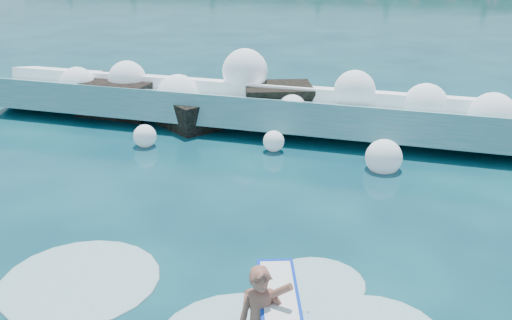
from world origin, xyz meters
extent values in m
plane|color=#072B3E|center=(0.00, 0.00, 0.00)|extent=(200.00, 200.00, 0.00)
cube|color=teal|center=(0.12, 7.84, 0.50)|extent=(19.82, 3.02, 1.65)
cube|color=white|center=(0.12, 8.64, 0.99)|extent=(19.82, 1.40, 0.77)
cube|color=black|center=(-5.34, 8.05, 0.50)|extent=(2.73, 2.10, 1.43)
cube|color=black|center=(-2.34, 7.25, 0.39)|extent=(2.51, 2.39, 1.10)
cube|color=black|center=(0.36, 8.45, 0.54)|extent=(2.68, 2.42, 1.54)
cube|color=#0B35C2|center=(3.31, -2.84, 0.95)|extent=(1.39, 2.64, 0.06)
cube|color=white|center=(3.31, -2.84, 0.96)|extent=(1.22, 2.40, 0.06)
sphere|color=white|center=(-6.76, 7.59, 1.06)|extent=(1.21, 1.21, 1.21)
sphere|color=white|center=(-5.09, 8.16, 1.20)|extent=(1.34, 1.34, 1.34)
sphere|color=white|center=(-3.00, 7.82, 0.85)|extent=(1.47, 1.47, 1.47)
sphere|color=white|center=(-0.89, 8.71, 1.64)|extent=(1.54, 1.54, 1.54)
sphere|color=white|center=(0.98, 7.76, 0.76)|extent=(0.95, 0.95, 0.95)
sphere|color=white|center=(2.90, 8.18, 1.37)|extent=(1.31, 1.31, 1.31)
sphere|color=white|center=(5.09, 8.27, 1.05)|extent=(1.39, 1.39, 1.39)
sphere|color=white|center=(7.00, 7.91, 0.99)|extent=(1.39, 1.39, 1.39)
sphere|color=white|center=(-2.92, 5.10, 0.31)|extent=(0.70, 0.70, 0.70)
sphere|color=white|center=(0.92, 5.76, 0.31)|extent=(0.63, 0.63, 0.63)
sphere|color=white|center=(4.13, 5.27, 0.34)|extent=(1.00, 1.00, 1.00)
ellipsoid|color=silver|center=(-0.75, -1.81, 0.00)|extent=(2.95, 2.95, 0.15)
ellipsoid|color=silver|center=(3.45, -0.66, 0.00)|extent=(1.82, 1.82, 0.09)
camera|label=1|loc=(4.93, -9.48, 5.91)|focal=40.00mm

